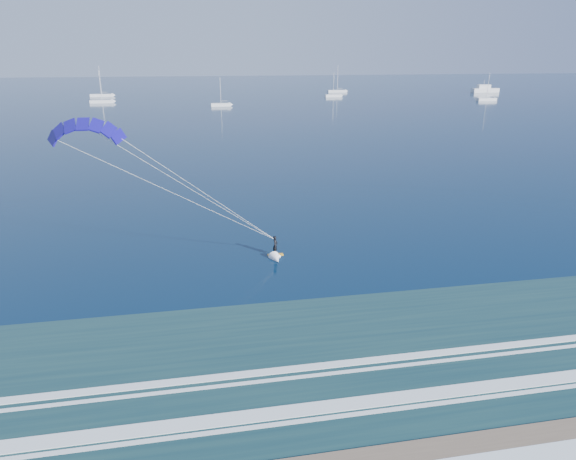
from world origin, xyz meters
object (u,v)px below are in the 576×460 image
Objects in this scene: kitesurfer_rig at (190,188)px; motor_yacht at (485,89)px; sailboat_2 at (102,95)px; sailboat_3 at (221,105)px; sailboat_5 at (333,96)px; sailboat_6 at (487,99)px; sailboat_4 at (337,91)px; sailboat_1 at (102,101)px.

kitesurfer_rig is 251.94m from motor_yacht.
sailboat_2 is (-38.78, 210.72, -7.27)m from kitesurfer_rig.
motor_yacht is 145.08m from sailboat_3.
sailboat_2 is at bearing 132.63° from sailboat_3.
sailboat_6 is (58.29, -30.73, 0.00)m from sailboat_5.
motor_yacht is 1.32× the size of sailboat_5.
kitesurfer_rig is 200.02m from sailboat_5.
sailboat_1 is at bearing -160.29° from sailboat_4.
sailboat_2 is 1.30× the size of sailboat_5.
motor_yacht is at bearing -2.42° from sailboat_2.
sailboat_2 reaches higher than sailboat_6.
sailboat_6 is at bearing 1.48° from sailboat_3.
sailboat_5 is (65.57, 188.82, -7.29)m from kitesurfer_rig.
motor_yacht is at bearing 53.62° from kitesurfer_rig.
sailboat_3 is (51.11, -55.52, -0.02)m from sailboat_2.
sailboat_1 is 0.92× the size of sailboat_2.
sailboat_5 is (99.50, 11.38, -0.01)m from sailboat_1.
kitesurfer_rig is 1.80× the size of sailboat_6.
sailboat_4 reaches higher than sailboat_1.
sailboat_4 reaches higher than sailboat_3.
sailboat_3 is 87.93m from sailboat_4.
sailboat_1 is 51.32m from sailboat_3.
sailboat_2 is (-188.16, 7.95, -0.82)m from motor_yacht.
sailboat_2 reaches higher than sailboat_1.
sailboat_6 is (48.56, -58.48, -0.01)m from sailboat_4.
sailboat_3 is at bearing -47.37° from sailboat_2.
motor_yacht is at bearing 9.45° from sailboat_5.
sailboat_5 is at bearing -170.55° from motor_yacht.
kitesurfer_rig is at bearing -128.08° from sailboat_6.
motor_yacht is 188.33m from sailboat_2.
sailboat_2 reaches higher than motor_yacht.
sailboat_2 is 170.95m from sailboat_6.
sailboat_5 is at bearing 32.27° from sailboat_3.
kitesurfer_rig is 1.94× the size of sailboat_3.
sailboat_3 reaches higher than motor_yacht.
sailboat_5 is at bearing 6.52° from sailboat_1.
sailboat_5 is (53.24, 33.62, -0.00)m from sailboat_3.
sailboat_1 is 1.20× the size of sailboat_3.
kitesurfer_rig is at bearing -126.38° from motor_yacht.
sailboat_6 is at bearing -27.80° from sailboat_5.
sailboat_4 is (109.23, 39.13, 0.00)m from sailboat_1.
kitesurfer_rig is 1.46× the size of motor_yacht.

